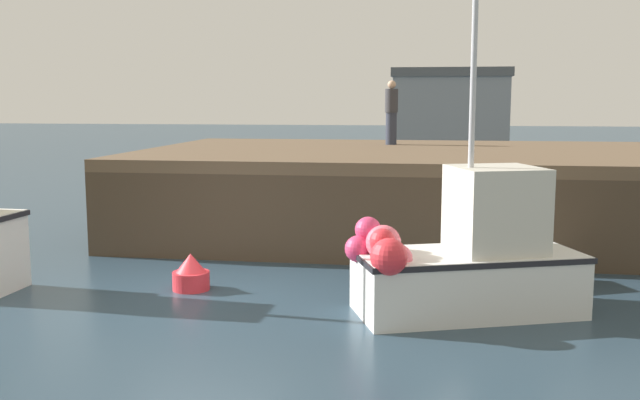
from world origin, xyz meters
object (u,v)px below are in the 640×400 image
(fishing_boat_near_right, at_px, (469,259))
(rowboat, at_px, (529,274))
(dockworker, at_px, (391,112))
(mooring_buoy_foreground, at_px, (191,274))

(fishing_boat_near_right, height_order, rowboat, fishing_boat_near_right)
(fishing_boat_near_right, bearing_deg, rowboat, 56.69)
(dockworker, bearing_deg, fishing_boat_near_right, -79.41)
(mooring_buoy_foreground, bearing_deg, fishing_boat_near_right, -8.47)
(dockworker, bearing_deg, rowboat, -68.67)
(rowboat, distance_m, mooring_buoy_foreground, 5.64)
(rowboat, height_order, dockworker, dockworker)
(dockworker, xyz_separation_m, mooring_buoy_foreground, (-2.85, -7.93, -2.52))
(rowboat, distance_m, dockworker, 7.86)
(fishing_boat_near_right, distance_m, dockworker, 8.96)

